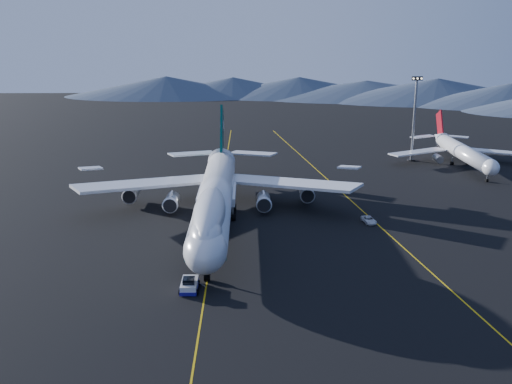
{
  "coord_description": "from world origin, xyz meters",
  "views": [
    {
      "loc": [
        6.12,
        -105.62,
        36.15
      ],
      "look_at": [
        7.83,
        1.56,
        6.0
      ],
      "focal_mm": 40.0,
      "sensor_mm": 36.0,
      "label": 1
    }
  ],
  "objects_px": {
    "boeing_747": "(216,195)",
    "floodlight_mast": "(414,119)",
    "service_van": "(369,220)",
    "pushback_tug": "(189,285)",
    "second_jet": "(461,151)"
  },
  "relations": [
    {
      "from": "service_van",
      "to": "floodlight_mast",
      "type": "bearing_deg",
      "value": 57.47
    },
    {
      "from": "pushback_tug",
      "to": "second_jet",
      "type": "xyz_separation_m",
      "value": [
        68.46,
        79.27,
        3.31
      ]
    },
    {
      "from": "pushback_tug",
      "to": "service_van",
      "type": "xyz_separation_m",
      "value": [
        32.35,
        29.65,
        -0.04
      ]
    },
    {
      "from": "boeing_747",
      "to": "service_van",
      "type": "relative_size",
      "value": 16.3
    },
    {
      "from": "pushback_tug",
      "to": "second_jet",
      "type": "distance_m",
      "value": 104.79
    },
    {
      "from": "boeing_747",
      "to": "pushback_tug",
      "type": "bearing_deg",
      "value": -94.55
    },
    {
      "from": "boeing_747",
      "to": "floodlight_mast",
      "type": "height_order",
      "value": "floodlight_mast"
    },
    {
      "from": "second_jet",
      "to": "service_van",
      "type": "height_order",
      "value": "second_jet"
    },
    {
      "from": "floodlight_mast",
      "to": "service_van",
      "type": "bearing_deg",
      "value": -113.2
    },
    {
      "from": "boeing_747",
      "to": "floodlight_mast",
      "type": "distance_m",
      "value": 78.01
    },
    {
      "from": "service_van",
      "to": "pushback_tug",
      "type": "bearing_deg",
      "value": -146.82
    },
    {
      "from": "second_jet",
      "to": "service_van",
      "type": "xyz_separation_m",
      "value": [
        -36.11,
        -49.62,
        -3.35
      ]
    },
    {
      "from": "boeing_747",
      "to": "floodlight_mast",
      "type": "xyz_separation_m",
      "value": [
        53.94,
        55.99,
        6.43
      ]
    },
    {
      "from": "boeing_747",
      "to": "service_van",
      "type": "distance_m",
      "value": 30.45
    },
    {
      "from": "pushback_tug",
      "to": "second_jet",
      "type": "bearing_deg",
      "value": 49.4
    }
  ]
}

